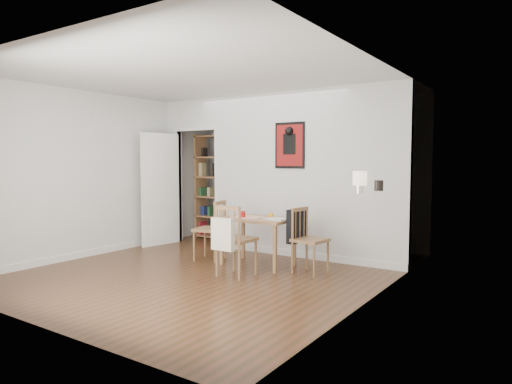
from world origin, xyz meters
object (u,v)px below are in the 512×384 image
Objects in this scene: dining_table at (258,224)px; chair_left at (210,230)px; chair_front at (236,240)px; bookshelf at (216,187)px; orange_fruit at (271,215)px; mantel_lamp at (360,180)px; red_glass at (243,214)px; fireplace at (375,238)px; chair_right at (309,239)px; notebook at (277,219)px; ceramic_jar_b at (380,186)px; ceramic_jar_a at (379,186)px.

chair_left reaches higher than dining_table.
chair_front is 0.47× the size of bookshelf.
mantel_lamp is (1.64, -0.80, 0.58)m from orange_fruit.
dining_table is 11.01× the size of red_glass.
fireplace reaches higher than red_glass.
chair_right is 0.99m from chair_front.
bookshelf is (-1.11, 1.55, 0.54)m from chair_left.
red_glass is 0.54m from notebook.
notebook is 3.21× the size of ceramic_jar_b.
chair_right is 0.56m from notebook.
chair_left reaches higher than notebook.
ceramic_jar_a is 0.19m from ceramic_jar_b.
chair_right is 1.08m from red_glass.
ceramic_jar_a is at bearing -23.69° from bookshelf.
chair_left is 2.74× the size of notebook.
dining_table is at bearing 19.52° from red_glass.
bookshelf is at bearing 133.59° from chair_front.
mantel_lamp reaches higher than chair_front.
dining_table is 1.86m from fireplace.
orange_fruit is 1.91m from mantel_lamp.
ceramic_jar_a is at bearing -7.50° from notebook.
red_glass is at bearing -41.64° from bookshelf.
red_glass is at bearing -178.12° from ceramic_jar_b.
bookshelf is at bearing 125.58° from chair_left.
chair_front is 1.95m from ceramic_jar_b.
dining_table is 0.81× the size of fireplace.
chair_front is at bearing -158.15° from ceramic_jar_b.
bookshelf is at bearing 149.86° from mantel_lamp.
ceramic_jar_b is (-0.05, 0.29, 0.60)m from fireplace.
red_glass is (-0.31, 0.61, 0.26)m from chair_front.
ceramic_jar_a is (3.76, -1.65, 0.23)m from bookshelf.
chair_right is 1.27m from ceramic_jar_a.
ceramic_jar_b is (1.78, -0.01, 0.60)m from dining_table.
fireplace is at bearing 84.41° from mantel_lamp.
mantel_lamp is at bearing -88.82° from ceramic_jar_b.
notebook is (0.16, -0.09, -0.03)m from orange_fruit.
orange_fruit is at bearing 29.75° from dining_table.
orange_fruit is at bearing 153.88° from mantel_lamp.
bookshelf is 4.32m from mantel_lamp.
chair_right is 1.46m from mantel_lamp.
ceramic_jar_b is at bearing -3.58° from orange_fruit.
bookshelf reaches higher than chair_front.
ceramic_jar_b is (-0.01, 0.70, -0.10)m from mantel_lamp.
mantel_lamp is 0.52m from ceramic_jar_a.
red_glass is (1.72, -1.53, -0.26)m from bookshelf.
chair_left is 2.77m from ceramic_jar_a.
fireplace is at bearing -16.24° from chair_right.
chair_left reaches higher than orange_fruit.
red_glass is 0.41m from orange_fruit.
red_glass is 2.10m from ceramic_jar_a.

